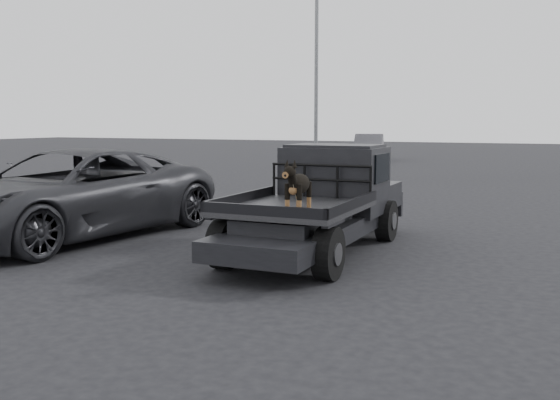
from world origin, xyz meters
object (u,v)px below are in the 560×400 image
at_px(distant_car_a, 369,147).
at_px(parked_suv, 69,194).
at_px(flatbed_ute, 316,225).
at_px(floodlight_near, 317,9).
at_px(dog, 298,188).

bearing_deg(distant_car_a, parked_suv, -100.12).
height_order(flatbed_ute, parked_suv, parked_suv).
distance_m(parked_suv, floodlight_near, 20.17).
height_order(parked_suv, distant_car_a, parked_suv).
relative_size(distant_car_a, floodlight_near, 0.33).
distance_m(flatbed_ute, parked_suv, 4.86).
xyz_separation_m(flatbed_ute, dog, (0.42, -1.81, 0.83)).
xyz_separation_m(dog, parked_suv, (-5.22, 1.17, -0.45)).
distance_m(flatbed_ute, floodlight_near, 20.79).
xyz_separation_m(dog, floodlight_near, (-7.42, 20.12, 6.12)).
relative_size(flatbed_ute, parked_suv, 0.89).
bearing_deg(floodlight_near, distant_car_a, 83.98).
height_order(flatbed_ute, distant_car_a, distant_car_a).
distance_m(dog, distant_car_a, 27.63).
relative_size(flatbed_ute, distant_car_a, 1.19).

